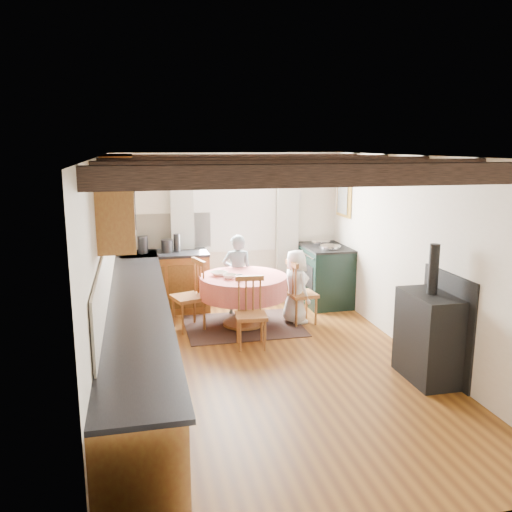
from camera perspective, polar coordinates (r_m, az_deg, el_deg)
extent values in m
cube|color=brown|center=(6.26, 1.68, -11.86)|extent=(3.60, 5.50, 0.00)
cube|color=white|center=(5.73, 1.82, 10.69)|extent=(3.60, 5.50, 0.00)
cube|color=silver|center=(8.52, -2.94, 2.97)|extent=(3.60, 0.00, 2.40)
cube|color=silver|center=(3.41, 13.74, -11.23)|extent=(3.60, 0.00, 2.40)
cube|color=silver|center=(5.70, -16.04, -1.96)|extent=(0.00, 5.50, 2.40)
cube|color=silver|center=(6.56, 17.14, -0.25)|extent=(0.00, 5.50, 2.40)
cube|color=#35241B|center=(3.83, 9.52, 8.59)|extent=(3.60, 0.16, 0.16)
cube|color=#35241B|center=(4.77, 4.91, 9.33)|extent=(3.60, 0.16, 0.16)
cube|color=#35241B|center=(5.73, 1.82, 9.79)|extent=(3.60, 0.16, 0.16)
cube|color=#35241B|center=(6.70, -0.39, 10.10)|extent=(3.60, 0.16, 0.16)
cube|color=#35241B|center=(7.68, -2.04, 10.32)|extent=(3.60, 0.16, 0.16)
cube|color=beige|center=(6.00, -15.71, -1.28)|extent=(0.02, 4.50, 0.55)
cube|color=beige|center=(8.39, -9.67, 2.67)|extent=(1.40, 0.02, 0.55)
cube|color=olive|center=(5.92, -12.68, -8.99)|extent=(0.60, 5.30, 0.88)
cube|color=olive|center=(8.27, -9.71, -2.86)|extent=(1.30, 0.60, 0.88)
cube|color=black|center=(5.77, -12.69, -4.71)|extent=(0.64, 5.30, 0.04)
cube|color=black|center=(8.14, -9.82, 0.24)|extent=(1.30, 0.64, 0.04)
cube|color=olive|center=(6.77, -14.46, 6.69)|extent=(0.34, 1.80, 0.90)
cube|color=olive|center=(5.28, -14.78, 4.76)|extent=(0.34, 0.90, 0.70)
cube|color=white|center=(8.47, -2.28, 5.65)|extent=(1.34, 0.03, 1.54)
cube|color=white|center=(8.47, -2.29, 5.65)|extent=(1.20, 0.01, 1.40)
cube|color=beige|center=(8.34, -7.90, 1.98)|extent=(0.35, 0.10, 2.10)
cube|color=beige|center=(8.65, 3.39, 2.43)|extent=(0.35, 0.10, 2.10)
cylinder|color=black|center=(8.34, -2.21, 9.69)|extent=(2.00, 0.03, 0.03)
cube|color=gold|center=(8.52, 9.44, 6.21)|extent=(0.04, 0.50, 0.60)
cylinder|color=silver|center=(8.67, 3.95, 6.44)|extent=(0.30, 0.02, 0.30)
cube|color=#38221D|center=(7.57, -1.36, -7.50)|extent=(1.62, 1.26, 0.01)
imported|color=slate|center=(7.95, -2.01, -2.01)|extent=(0.49, 0.36, 1.22)
imported|color=silver|center=(7.58, 4.30, -3.32)|extent=(0.47, 0.59, 1.07)
imported|color=silver|center=(7.39, -4.00, -1.90)|extent=(0.30, 0.30, 0.06)
imported|color=silver|center=(7.21, -2.84, -2.22)|extent=(0.26, 0.26, 0.06)
imported|color=silver|center=(7.09, -1.77, -2.34)|extent=(0.10, 0.10, 0.08)
cylinder|color=#262628|center=(8.12, -12.07, 1.20)|extent=(0.15, 0.15, 0.26)
cylinder|color=#262628|center=(8.12, -9.54, 1.06)|extent=(0.18, 0.18, 0.19)
cylinder|color=#262628|center=(8.13, -8.51, 1.41)|extent=(0.10, 0.10, 0.28)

